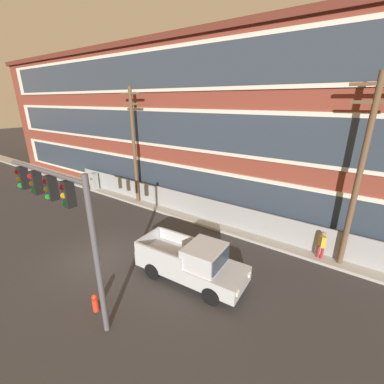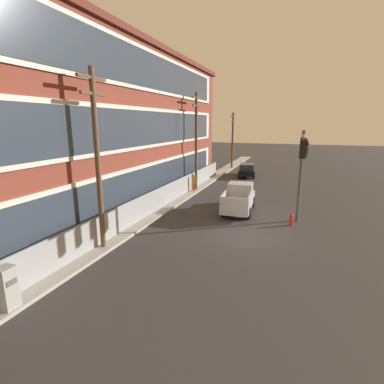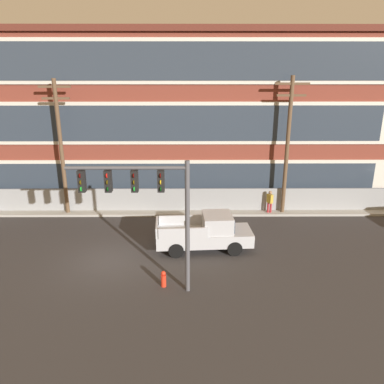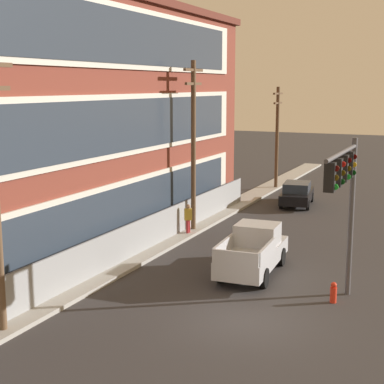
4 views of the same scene
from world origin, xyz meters
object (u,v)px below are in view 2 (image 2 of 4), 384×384
pedestrian_near_cabinet (194,182)px  fire_hydrant (291,220)px  pickup_truck_silver (239,199)px  utility_pole_midblock (196,138)px  electrical_cabinet (7,290)px  utility_pole_far_east (233,138)px  sedan_black (247,170)px  utility_pole_near_corner (97,156)px  traffic_signal_mast (302,157)px

pedestrian_near_cabinet → fire_hydrant: pedestrian_near_cabinet is taller
pickup_truck_silver → utility_pole_midblock: bearing=44.0°
pedestrian_near_cabinet → fire_hydrant: size_ratio=2.17×
electrical_cabinet → pedestrian_near_cabinet: size_ratio=0.99×
utility_pole_far_east → pedestrian_near_cabinet: 16.03m
sedan_black → utility_pole_far_east: utility_pole_far_east is taller
utility_pole_near_corner → fire_hydrant: utility_pole_near_corner is taller
pickup_truck_silver → utility_pole_far_east: (20.22, 5.02, 3.31)m
utility_pole_far_east → pedestrian_near_cabinet: (-15.69, 0.12, -3.28)m
utility_pole_far_east → fire_hydrant: utility_pole_far_east is taller
utility_pole_far_east → electrical_cabinet: size_ratio=4.61×
fire_hydrant → electrical_cabinet: bearing=145.0°
utility_pole_midblock → pedestrian_near_cabinet: utility_pole_midblock is taller
sedan_black → traffic_signal_mast: bearing=-160.8°
sedan_black → fire_hydrant: sedan_black is taller
sedan_black → utility_pole_near_corner: 24.55m
utility_pole_near_corner → utility_pole_midblock: (14.69, -0.00, 0.12)m
utility_pole_midblock → pedestrian_near_cabinet: size_ratio=5.39×
traffic_signal_mast → utility_pole_near_corner: utility_pole_near_corner is taller
utility_pole_near_corner → pedestrian_near_cabinet: utility_pole_near_corner is taller
sedan_black → utility_pole_midblock: 10.72m
traffic_signal_mast → electrical_cabinet: size_ratio=3.55×
utility_pole_far_east → fire_hydrant: (-22.31, -8.80, -3.88)m
traffic_signal_mast → pickup_truck_silver: size_ratio=1.12×
electrical_cabinet → pickup_truck_silver: bearing=-19.0°
traffic_signal_mast → utility_pole_midblock: (8.15, 9.37, 0.55)m
traffic_signal_mast → sedan_black: traffic_signal_mast is taller
pickup_truck_silver → utility_pole_far_east: utility_pole_far_east is taller
pickup_truck_silver → fire_hydrant: (-2.09, -3.78, -0.56)m
pickup_truck_silver → fire_hydrant: bearing=-118.9°
pickup_truck_silver → utility_pole_near_corner: 11.32m
utility_pole_near_corner → utility_pole_far_east: (29.45, -0.25, -0.60)m
traffic_signal_mast → pickup_truck_silver: (2.69, 4.11, -3.49)m
pickup_truck_silver → utility_pole_far_east: bearing=13.9°
pickup_truck_silver → pedestrian_near_cabinet: pickup_truck_silver is taller
pickup_truck_silver → electrical_cabinet: bearing=161.0°
utility_pole_far_east → electrical_cabinet: utility_pole_far_east is taller
traffic_signal_mast → utility_pole_midblock: size_ratio=0.65×
sedan_black → pedestrian_near_cabinet: 10.71m
traffic_signal_mast → pedestrian_near_cabinet: traffic_signal_mast is taller
utility_pole_near_corner → utility_pole_far_east: utility_pole_near_corner is taller
utility_pole_far_east → electrical_cabinet: (-35.02, 0.09, -3.42)m
traffic_signal_mast → sedan_black: (17.45, 6.07, -3.63)m
sedan_black → fire_hydrant: (-16.85, -5.75, -0.42)m
electrical_cabinet → sedan_black: bearing=-6.1°
traffic_signal_mast → utility_pole_near_corner: 11.44m
pickup_truck_silver → traffic_signal_mast: bearing=-123.2°
electrical_cabinet → fire_hydrant: 15.52m
utility_pole_near_corner → utility_pole_far_east: 29.45m
utility_pole_midblock → pickup_truck_silver: bearing=-136.0°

